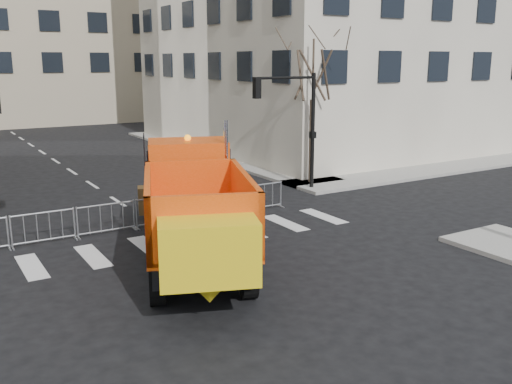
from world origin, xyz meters
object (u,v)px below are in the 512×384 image
cop_a (235,194)px  newspaper_box (226,195)px  plow_truck (194,206)px  cop_c (162,205)px  cop_b (171,205)px

cop_a → newspaper_box: cop_a is taller
plow_truck → cop_c: size_ratio=5.88×
plow_truck → newspaper_box: (3.68, 4.91, -1.13)m
plow_truck → cop_b: bearing=7.8°
plow_truck → cop_a: size_ratio=5.68×
cop_a → newspaper_box: bearing=-98.1°
cop_a → cop_c: size_ratio=1.03×
plow_truck → cop_c: 4.06m
cop_b → newspaper_box: cop_b is taller
cop_b → newspaper_box: 2.95m
cop_c → newspaper_box: bearing=125.0°
newspaper_box → cop_b: bearing=175.3°
cop_a → cop_c: bearing=1.7°
cop_b → cop_c: size_ratio=0.95×
cop_a → cop_b: bearing=1.7°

